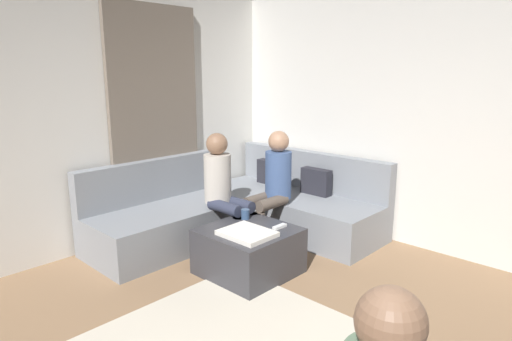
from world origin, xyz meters
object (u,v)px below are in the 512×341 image
Objects in this scene: coffee_mug at (245,214)px; person_on_couch_back at (272,183)px; person_on_couch_side at (224,187)px; ottoman at (249,251)px; sectional_couch at (242,210)px; game_remote at (280,227)px.

person_on_couch_back reaches higher than coffee_mug.
ottoman is at bearing 67.19° from person_on_couch_side.
game_remote is at bearing -25.07° from sectional_couch.
coffee_mug reaches higher than ottoman.
sectional_couch reaches higher than game_remote.
person_on_couch_side is (0.15, -0.40, 0.38)m from sectional_couch.
ottoman is (0.74, -0.65, -0.07)m from sectional_couch.
person_on_couch_side is (-0.77, 0.03, 0.23)m from game_remote.
person_on_couch_back is 1.00× the size of person_on_couch_side.
sectional_couch is at bearing 137.87° from coffee_mug.
ottoman is 0.63× the size of person_on_couch_side.
sectional_couch is 26.84× the size of coffee_mug.
sectional_couch reaches higher than ottoman.
sectional_couch is at bearing 7.85° from person_on_couch_back.
ottoman is 0.38m from coffee_mug.
game_remote is (0.92, -0.43, 0.15)m from sectional_couch.
sectional_couch is 17.00× the size of game_remote.
coffee_mug is 0.08× the size of person_on_couch_side.
person_on_couch_side is (-0.59, 0.25, 0.45)m from ottoman.
person_on_couch_side is at bearing 61.15° from person_on_couch_back.
ottoman is 0.90m from person_on_couch_back.
ottoman is 0.63× the size of person_on_couch_back.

